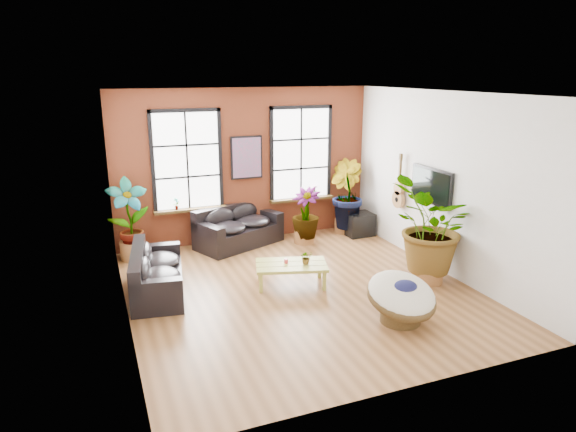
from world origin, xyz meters
name	(u,v)px	position (x,y,z in m)	size (l,w,h in m)	color
room	(297,195)	(0.00, 0.15, 1.75)	(6.04, 6.54, 3.54)	brown
sofa_back	(237,228)	(-0.35, 2.89, 0.40)	(2.16, 1.64, 0.89)	black
sofa_left	(154,273)	(-2.46, 0.87, 0.37)	(1.14, 2.14, 0.81)	black
coffee_table	(291,266)	(-0.05, 0.30, 0.37)	(1.46, 1.08, 0.50)	#9B9C38
papasan_chair	(402,297)	(1.02, -1.69, 0.43)	(1.22, 1.24, 0.83)	#4E391C
poster	(247,158)	(0.00, 3.18, 1.95)	(0.74, 0.06, 0.98)	black
tv_wall_unit	(421,188)	(2.93, 0.60, 1.54)	(0.13, 1.86, 1.20)	black
media_box	(359,224)	(2.59, 2.50, 0.27)	(0.66, 0.56, 0.55)	black
pot_back_left	(133,250)	(-2.67, 2.80, 0.19)	(0.61, 0.61, 0.39)	brown
pot_back_right	(344,226)	(2.36, 2.82, 0.17)	(0.57, 0.57, 0.34)	brown
pot_right_wall	(428,271)	(2.41, -0.49, 0.21)	(0.70, 0.70, 0.42)	brown
pot_mid	(304,236)	(1.13, 2.45, 0.17)	(0.46, 0.46, 0.33)	brown
floor_plant_back_left	(129,216)	(-2.69, 2.76, 0.95)	(0.84, 0.57, 1.60)	#165326
floor_plant_back_right	(345,194)	(2.35, 2.79, 0.98)	(0.91, 0.73, 1.65)	#165326
floor_plant_right_wall	(432,227)	(2.44, -0.49, 1.07)	(1.63, 1.42, 1.82)	#165326
floor_plant_mid	(306,213)	(1.15, 2.43, 0.72)	(0.65, 0.65, 1.16)	#165326
table_plant	(306,257)	(0.21, 0.20, 0.54)	(0.23, 0.20, 0.26)	#165326
sill_plant_left	(176,204)	(-1.65, 3.13, 1.04)	(0.14, 0.10, 0.27)	#165326
sill_plant_right	(315,191)	(1.70, 3.13, 1.04)	(0.15, 0.15, 0.27)	#165326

